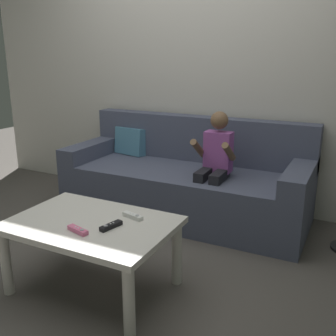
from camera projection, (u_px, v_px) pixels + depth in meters
name	position (u px, v px, depth m)	size (l,w,h in m)	color
ground_plane	(97.00, 269.00, 2.54)	(9.12, 9.12, 0.00)	#4C4742
wall_back	(192.00, 65.00, 3.48)	(4.56, 0.05, 2.50)	beige
couch	(185.00, 182.00, 3.36)	(2.04, 0.80, 0.82)	#474C60
person_seated_on_couch	(214.00, 164.00, 3.00)	(0.30, 0.36, 0.92)	black
coffee_table	(92.00, 232.00, 2.24)	(0.93, 0.64, 0.43)	beige
game_remote_white_near_edge	(133.00, 216.00, 2.27)	(0.14, 0.07, 0.03)	white
game_remote_pink_center	(78.00, 230.00, 2.09)	(0.14, 0.07, 0.03)	pink
game_remote_black_far_corner	(111.00, 226.00, 2.14)	(0.07, 0.14, 0.03)	black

